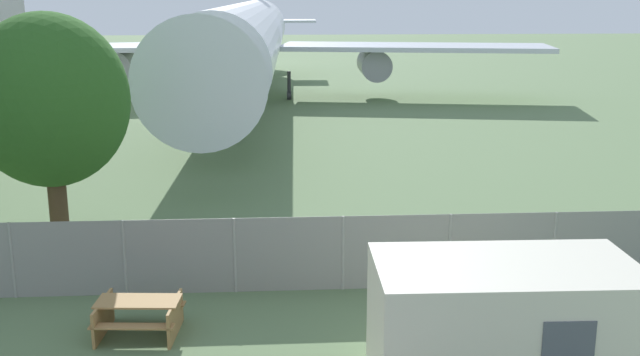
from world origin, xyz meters
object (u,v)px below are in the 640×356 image
at_px(picnic_bench_near_cabin, 139,313).
at_px(tree_left_of_cabin, 49,101).
at_px(airplane, 246,40).
at_px(portable_cabin, 503,331).

xyz_separation_m(picnic_bench_near_cabin, tree_left_of_cabin, (-2.85, 4.84, 3.73)).
relative_size(airplane, tree_left_of_cabin, 7.53).
bearing_deg(picnic_bench_near_cabin, tree_left_of_cabin, 120.49).
distance_m(airplane, portable_cabin, 36.77).
xyz_separation_m(airplane, picnic_bench_near_cabin, (-1.27, -33.41, -3.53)).
bearing_deg(tree_left_of_cabin, picnic_bench_near_cabin, -59.51).
bearing_deg(portable_cabin, picnic_bench_near_cabin, 158.23).
relative_size(portable_cabin, tree_left_of_cabin, 0.70).
xyz_separation_m(airplane, tree_left_of_cabin, (-4.12, -28.57, 0.20)).
xyz_separation_m(portable_cabin, picnic_bench_near_cabin, (-6.72, 2.85, -0.75)).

